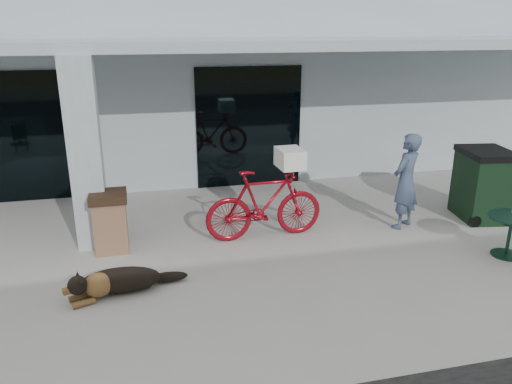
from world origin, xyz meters
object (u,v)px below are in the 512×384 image
object	(u,v)px
cafe_table_far	(509,236)
wheeled_bin	(483,184)
dog	(121,279)
person	(406,181)
trash_receptacle	(110,222)
bicycle	(264,204)

from	to	relation	value
cafe_table_far	wheeled_bin	distance (m)	1.75
dog	person	bearing A→B (deg)	-5.40
cafe_table_far	person	xyz separation A→B (m)	(-1.04, 1.50, 0.54)
dog	trash_receptacle	bearing A→B (deg)	76.89
trash_receptacle	wheeled_bin	bearing A→B (deg)	-1.04
cafe_table_far	person	distance (m)	1.90
cafe_table_far	person	size ratio (longest dim) A/B	0.41
wheeled_bin	trash_receptacle	bearing A→B (deg)	-171.78
bicycle	wheeled_bin	bearing A→B (deg)	-92.69
bicycle	trash_receptacle	bearing A→B (deg)	85.69
person	trash_receptacle	size ratio (longest dim) A/B	1.76
person	wheeled_bin	world-z (taller)	person
person	cafe_table_far	bearing A→B (deg)	91.57
person	trash_receptacle	xyz separation A→B (m)	(-5.17, 0.21, -0.38)
cafe_table_far	trash_receptacle	xyz separation A→B (m)	(-6.21, 1.71, 0.16)
person	wheeled_bin	size ratio (longest dim) A/B	1.31
wheeled_bin	bicycle	bearing A→B (deg)	-171.18
bicycle	wheeled_bin	world-z (taller)	wheeled_bin
dog	trash_receptacle	size ratio (longest dim) A/B	1.26
cafe_table_far	person	world-z (taller)	person
dog	wheeled_bin	size ratio (longest dim) A/B	0.94
dog	wheeled_bin	distance (m)	6.84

